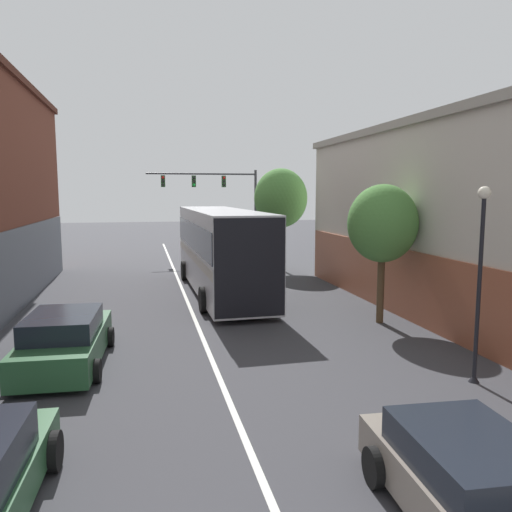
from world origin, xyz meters
The scene contains 8 objects.
lane_center_line centered at (0.00, 19.37, 0.00)m, with size 0.14×50.74×0.01m.
bus centered at (1.68, 21.86, 2.11)m, with size 3.03×12.01×3.78m.
hatchback_foreground centered at (2.50, 4.90, 0.62)m, with size 2.21×4.37×1.28m.
parked_car_left_near centered at (-3.82, 13.10, 0.68)m, with size 2.30×4.75×1.44m.
traffic_signal_gantry centered at (3.61, 34.72, 4.59)m, with size 7.77×0.36×6.16m.
street_lamp centered at (5.97, 9.67, 2.62)m, with size 0.30×0.30×4.70m.
street_tree_near centered at (6.32, 15.32, 3.47)m, with size 2.45×2.20×4.84m.
street_tree_far centered at (6.18, 27.86, 4.23)m, with size 3.14×2.83×5.97m.
Camera 1 is at (-1.74, -0.45, 4.54)m, focal length 35.00 mm.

